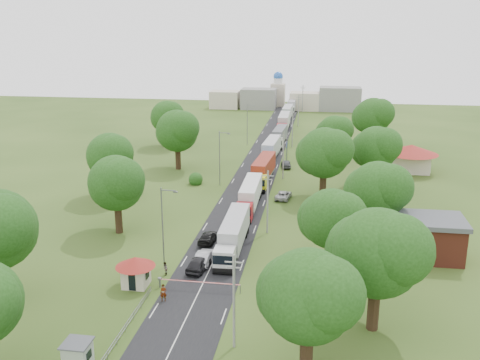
% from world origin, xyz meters
% --- Properties ---
extents(ground, '(260.00, 260.00, 0.00)m').
position_xyz_m(ground, '(0.00, 0.00, 0.00)').
color(ground, '#2C4416').
rests_on(ground, ground).
extents(road, '(8.00, 200.00, 0.04)m').
position_xyz_m(road, '(0.00, 20.00, 0.00)').
color(road, black).
rests_on(road, ground).
extents(boom_barrier, '(9.22, 0.35, 1.18)m').
position_xyz_m(boom_barrier, '(-1.36, -25.00, 0.89)').
color(boom_barrier, slate).
rests_on(boom_barrier, ground).
extents(guard_booth, '(4.40, 4.40, 3.45)m').
position_xyz_m(guard_booth, '(-7.20, -25.00, 2.16)').
color(guard_booth, beige).
rests_on(guard_booth, ground).
extents(kiosk, '(2.30, 2.30, 2.41)m').
position_xyz_m(kiosk, '(-7.00, -40.00, 1.23)').
color(kiosk, '#99A593').
rests_on(kiosk, ground).
extents(guard_rail, '(0.10, 17.00, 1.70)m').
position_xyz_m(guard_rail, '(-5.00, -35.00, 0.00)').
color(guard_rail, slate).
rests_on(guard_rail, ground).
extents(info_sign, '(0.12, 3.10, 4.10)m').
position_xyz_m(info_sign, '(5.20, 35.00, 3.00)').
color(info_sign, slate).
rests_on(info_sign, ground).
extents(pole_0, '(1.60, 0.24, 9.00)m').
position_xyz_m(pole_0, '(5.50, -35.00, 4.68)').
color(pole_0, gray).
rests_on(pole_0, ground).
extents(pole_1, '(1.60, 0.24, 9.00)m').
position_xyz_m(pole_1, '(5.50, -7.00, 4.68)').
color(pole_1, gray).
rests_on(pole_1, ground).
extents(pole_2, '(1.60, 0.24, 9.00)m').
position_xyz_m(pole_2, '(5.50, 21.00, 4.68)').
color(pole_2, gray).
rests_on(pole_2, ground).
extents(pole_3, '(1.60, 0.24, 9.00)m').
position_xyz_m(pole_3, '(5.50, 49.00, 4.68)').
color(pole_3, gray).
rests_on(pole_3, ground).
extents(pole_4, '(1.60, 0.24, 9.00)m').
position_xyz_m(pole_4, '(5.50, 77.00, 4.68)').
color(pole_4, gray).
rests_on(pole_4, ground).
extents(pole_5, '(1.60, 0.24, 9.00)m').
position_xyz_m(pole_5, '(5.50, 105.00, 4.68)').
color(pole_5, gray).
rests_on(pole_5, ground).
extents(lamp_0, '(2.03, 0.22, 10.00)m').
position_xyz_m(lamp_0, '(-5.35, -20.00, 5.55)').
color(lamp_0, slate).
rests_on(lamp_0, ground).
extents(lamp_1, '(2.03, 0.22, 10.00)m').
position_xyz_m(lamp_1, '(-5.35, 15.00, 5.55)').
color(lamp_1, slate).
rests_on(lamp_1, ground).
extents(lamp_2, '(2.03, 0.22, 10.00)m').
position_xyz_m(lamp_2, '(-5.35, 50.00, 5.55)').
color(lamp_2, slate).
rests_on(lamp_2, ground).
extents(tree_0, '(8.80, 8.80, 11.07)m').
position_xyz_m(tree_0, '(11.99, -37.84, 7.22)').
color(tree_0, '#382616').
rests_on(tree_0, ground).
extents(tree_1, '(9.60, 9.60, 12.05)m').
position_xyz_m(tree_1, '(17.99, -29.83, 7.85)').
color(tree_1, '#382616').
rests_on(tree_1, ground).
extents(tree_2, '(8.00, 8.00, 10.10)m').
position_xyz_m(tree_2, '(13.99, -17.86, 6.60)').
color(tree_2, '#382616').
rests_on(tree_2, ground).
extents(tree_3, '(8.80, 8.80, 11.07)m').
position_xyz_m(tree_3, '(19.99, -7.84, 7.22)').
color(tree_3, '#382616').
rests_on(tree_3, ground).
extents(tree_4, '(9.60, 9.60, 12.05)m').
position_xyz_m(tree_4, '(12.99, 10.17, 7.85)').
color(tree_4, '#382616').
rests_on(tree_4, ground).
extents(tree_5, '(8.80, 8.80, 11.07)m').
position_xyz_m(tree_5, '(21.99, 18.16, 7.22)').
color(tree_5, '#382616').
rests_on(tree_5, ground).
extents(tree_6, '(8.00, 8.00, 10.10)m').
position_xyz_m(tree_6, '(14.99, 35.14, 6.60)').
color(tree_6, '#382616').
rests_on(tree_6, ground).
extents(tree_7, '(9.60, 9.60, 12.05)m').
position_xyz_m(tree_7, '(23.99, 50.17, 7.85)').
color(tree_7, '#382616').
rests_on(tree_7, ground).
extents(tree_10, '(8.80, 8.80, 11.07)m').
position_xyz_m(tree_10, '(-15.01, -9.84, 7.22)').
color(tree_10, '#382616').
rests_on(tree_10, ground).
extents(tree_11, '(8.80, 8.80, 11.07)m').
position_xyz_m(tree_11, '(-22.01, 5.16, 7.22)').
color(tree_11, '#382616').
rests_on(tree_11, ground).
extents(tree_12, '(9.60, 9.60, 12.05)m').
position_xyz_m(tree_12, '(-16.01, 25.17, 7.85)').
color(tree_12, '#382616').
rests_on(tree_12, ground).
extents(tree_13, '(8.80, 8.80, 11.07)m').
position_xyz_m(tree_13, '(-24.01, 45.16, 7.22)').
color(tree_13, '#382616').
rests_on(tree_13, ground).
extents(house_brick, '(8.60, 6.60, 5.20)m').
position_xyz_m(house_brick, '(26.00, -12.00, 2.65)').
color(house_brick, maroon).
rests_on(house_brick, ground).
extents(house_cream, '(10.08, 10.08, 5.80)m').
position_xyz_m(house_cream, '(30.00, 30.00, 3.64)').
color(house_cream, beige).
rests_on(house_cream, ground).
extents(distant_town, '(52.00, 8.00, 8.00)m').
position_xyz_m(distant_town, '(0.68, 110.00, 3.49)').
color(distant_town, gray).
rests_on(distant_town, ground).
extents(church, '(5.00, 5.00, 12.30)m').
position_xyz_m(church, '(-4.00, 118.00, 5.39)').
color(church, beige).
rests_on(church, ground).
extents(truck_0, '(2.76, 14.76, 4.09)m').
position_xyz_m(truck_0, '(1.81, -13.51, 2.17)').
color(truck_0, silver).
rests_on(truck_0, ground).
extents(truck_1, '(2.69, 14.51, 4.02)m').
position_xyz_m(truck_1, '(1.66, 3.12, 2.13)').
color(truck_1, '#A3121A').
rests_on(truck_1, ground).
extents(truck_2, '(3.33, 15.29, 4.22)m').
position_xyz_m(truck_2, '(1.99, 18.58, 2.24)').
color(truck_2, yellow).
rests_on(truck_2, ground).
extents(truck_3, '(3.19, 14.98, 4.14)m').
position_xyz_m(truck_3, '(1.72, 36.20, 2.20)').
color(truck_3, '#183B95').
rests_on(truck_3, ground).
extents(truck_4, '(2.96, 14.11, 3.90)m').
position_xyz_m(truck_4, '(2.24, 52.04, 2.07)').
color(truck_4, silver).
rests_on(truck_4, ground).
extents(truck_5, '(2.80, 15.72, 4.36)m').
position_xyz_m(truck_5, '(1.88, 70.36, 2.31)').
color(truck_5, '#A51920').
rests_on(truck_5, ground).
extents(truck_6, '(2.75, 14.68, 4.07)m').
position_xyz_m(truck_6, '(1.63, 87.91, 2.16)').
color(truck_6, '#2A7140').
rests_on(truck_6, ground).
extents(truck_7, '(2.50, 14.52, 4.03)m').
position_xyz_m(truck_7, '(1.98, 104.51, 2.14)').
color(truck_7, silver).
rests_on(truck_7, ground).
extents(car_lane_front, '(2.45, 5.06, 1.67)m').
position_xyz_m(car_lane_front, '(-1.28, -20.00, 0.83)').
color(car_lane_front, black).
rests_on(car_lane_front, ground).
extents(car_lane_mid, '(1.88, 4.81, 1.56)m').
position_xyz_m(car_lane_mid, '(-1.00, -18.00, 0.78)').
color(car_lane_mid, '#ABACB3').
rests_on(car_lane_mid, ground).
extents(car_lane_rear, '(2.44, 5.10, 1.43)m').
position_xyz_m(car_lane_rear, '(-1.87, -11.63, 0.72)').
color(car_lane_rear, black).
rests_on(car_lane_rear, ground).
extents(car_verge_near, '(2.82, 5.01, 1.32)m').
position_xyz_m(car_verge_near, '(6.55, 8.74, 0.66)').
color(car_verge_near, '#B0B0B0').
rests_on(car_verge_near, ground).
extents(car_verge_far, '(2.40, 4.80, 1.57)m').
position_xyz_m(car_verge_far, '(5.50, 29.56, 0.78)').
color(car_verge_far, '#4D4F53').
rests_on(car_verge_far, ground).
extents(pedestrian_near, '(0.78, 0.62, 1.89)m').
position_xyz_m(pedestrian_near, '(-3.18, -27.95, 0.94)').
color(pedestrian_near, gray).
rests_on(pedestrian_near, ground).
extents(pedestrian_booth, '(0.76, 0.89, 1.59)m').
position_xyz_m(pedestrian_booth, '(-4.80, -22.00, 0.79)').
color(pedestrian_booth, gray).
rests_on(pedestrian_booth, ground).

